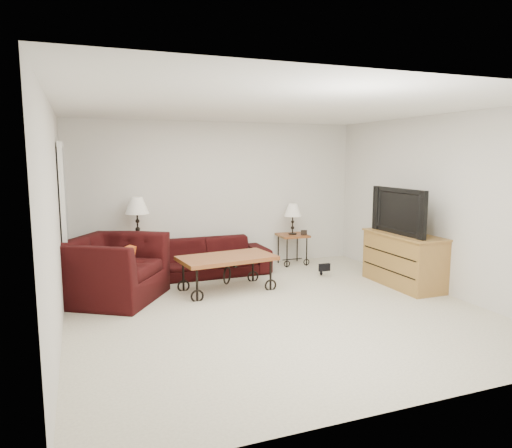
{
  "coord_description": "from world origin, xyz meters",
  "views": [
    {
      "loc": [
        -2.26,
        -5.22,
        1.92
      ],
      "look_at": [
        0.0,
        0.7,
        1.0
      ],
      "focal_mm": 32.81,
      "sensor_mm": 36.0,
      "label": 1
    }
  ],
  "objects_px": {
    "coffee_table": "(227,273)",
    "armchair": "(113,269)",
    "sofa": "(208,257)",
    "backpack": "(321,264)",
    "tv_stand": "(404,260)",
    "lamp_right": "(293,219)",
    "lamp_left": "(137,218)",
    "television": "(405,211)",
    "side_table_left": "(139,258)",
    "side_table_right": "(292,249)"
  },
  "relations": [
    {
      "from": "tv_stand",
      "to": "television",
      "type": "relative_size",
      "value": 1.12
    },
    {
      "from": "side_table_right",
      "to": "coffee_table",
      "type": "bearing_deg",
      "value": -143.83
    },
    {
      "from": "television",
      "to": "lamp_right",
      "type": "bearing_deg",
      "value": -152.8
    },
    {
      "from": "lamp_left",
      "to": "coffee_table",
      "type": "height_order",
      "value": "lamp_left"
    },
    {
      "from": "side_table_left",
      "to": "side_table_right",
      "type": "distance_m",
      "value": 2.68
    },
    {
      "from": "side_table_left",
      "to": "armchair",
      "type": "distance_m",
      "value": 1.13
    },
    {
      "from": "side_table_left",
      "to": "lamp_right",
      "type": "distance_m",
      "value": 2.73
    },
    {
      "from": "television",
      "to": "side_table_left",
      "type": "bearing_deg",
      "value": -116.86
    },
    {
      "from": "lamp_left",
      "to": "sofa",
      "type": "bearing_deg",
      "value": -9.51
    },
    {
      "from": "side_table_right",
      "to": "tv_stand",
      "type": "xyz_separation_m",
      "value": [
        0.96,
        -1.84,
        0.12
      ]
    },
    {
      "from": "tv_stand",
      "to": "lamp_right",
      "type": "bearing_deg",
      "value": 117.69
    },
    {
      "from": "armchair",
      "to": "television",
      "type": "bearing_deg",
      "value": -68.94
    },
    {
      "from": "side_table_left",
      "to": "lamp_right",
      "type": "height_order",
      "value": "lamp_right"
    },
    {
      "from": "side_table_left",
      "to": "backpack",
      "type": "height_order",
      "value": "side_table_left"
    },
    {
      "from": "coffee_table",
      "to": "armchair",
      "type": "bearing_deg",
      "value": 175.2
    },
    {
      "from": "coffee_table",
      "to": "backpack",
      "type": "distance_m",
      "value": 1.71
    },
    {
      "from": "lamp_left",
      "to": "backpack",
      "type": "relative_size",
      "value": 1.72
    },
    {
      "from": "lamp_right",
      "to": "backpack",
      "type": "bearing_deg",
      "value": -83.04
    },
    {
      "from": "sofa",
      "to": "coffee_table",
      "type": "xyz_separation_m",
      "value": [
        0.03,
        -0.98,
        -0.04
      ]
    },
    {
      "from": "side_table_right",
      "to": "coffee_table",
      "type": "relative_size",
      "value": 0.41
    },
    {
      "from": "lamp_left",
      "to": "armchair",
      "type": "distance_m",
      "value": 1.25
    },
    {
      "from": "lamp_right",
      "to": "coffee_table",
      "type": "relative_size",
      "value": 0.41
    },
    {
      "from": "backpack",
      "to": "side_table_right",
      "type": "bearing_deg",
      "value": 106.87
    },
    {
      "from": "lamp_right",
      "to": "backpack",
      "type": "relative_size",
      "value": 1.45
    },
    {
      "from": "sofa",
      "to": "backpack",
      "type": "relative_size",
      "value": 5.28
    },
    {
      "from": "side_table_left",
      "to": "coffee_table",
      "type": "bearing_deg",
      "value": -46.42
    },
    {
      "from": "lamp_left",
      "to": "television",
      "type": "xyz_separation_m",
      "value": [
        3.63,
        -1.84,
        0.16
      ]
    },
    {
      "from": "coffee_table",
      "to": "backpack",
      "type": "height_order",
      "value": "coffee_table"
    },
    {
      "from": "lamp_right",
      "to": "tv_stand",
      "type": "bearing_deg",
      "value": -62.31
    },
    {
      "from": "lamp_left",
      "to": "backpack",
      "type": "distance_m",
      "value": 3.03
    },
    {
      "from": "television",
      "to": "lamp_left",
      "type": "bearing_deg",
      "value": -116.86
    },
    {
      "from": "backpack",
      "to": "lamp_right",
      "type": "bearing_deg",
      "value": 106.87
    },
    {
      "from": "side_table_right",
      "to": "lamp_left",
      "type": "relative_size",
      "value": 0.84
    },
    {
      "from": "coffee_table",
      "to": "armchair",
      "type": "distance_m",
      "value": 1.57
    },
    {
      "from": "side_table_left",
      "to": "lamp_left",
      "type": "bearing_deg",
      "value": 0.0
    },
    {
      "from": "backpack",
      "to": "side_table_left",
      "type": "bearing_deg",
      "value": 172.41
    },
    {
      "from": "armchair",
      "to": "television",
      "type": "height_order",
      "value": "television"
    },
    {
      "from": "armchair",
      "to": "lamp_right",
      "type": "bearing_deg",
      "value": -39.64
    },
    {
      "from": "side_table_left",
      "to": "tv_stand",
      "type": "relative_size",
      "value": 0.49
    },
    {
      "from": "side_table_right",
      "to": "lamp_left",
      "type": "distance_m",
      "value": 2.77
    },
    {
      "from": "lamp_left",
      "to": "side_table_left",
      "type": "bearing_deg",
      "value": 0.0
    },
    {
      "from": "lamp_left",
      "to": "coffee_table",
      "type": "bearing_deg",
      "value": -46.42
    },
    {
      "from": "lamp_right",
      "to": "tv_stand",
      "type": "distance_m",
      "value": 2.12
    },
    {
      "from": "side_table_right",
      "to": "sofa",
      "type": "bearing_deg",
      "value": -173.61
    },
    {
      "from": "sofa",
      "to": "backpack",
      "type": "xyz_separation_m",
      "value": [
        1.71,
        -0.7,
        -0.1
      ]
    },
    {
      "from": "side_table_left",
      "to": "side_table_right",
      "type": "relative_size",
      "value": 1.19
    },
    {
      "from": "coffee_table",
      "to": "armchair",
      "type": "height_order",
      "value": "armchair"
    },
    {
      "from": "armchair",
      "to": "backpack",
      "type": "xyz_separation_m",
      "value": [
        3.25,
        0.15,
        -0.23
      ]
    },
    {
      "from": "armchair",
      "to": "side_table_right",
      "type": "bearing_deg",
      "value": -39.64
    },
    {
      "from": "side_table_left",
      "to": "sofa",
      "type": "bearing_deg",
      "value": -9.51
    }
  ]
}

